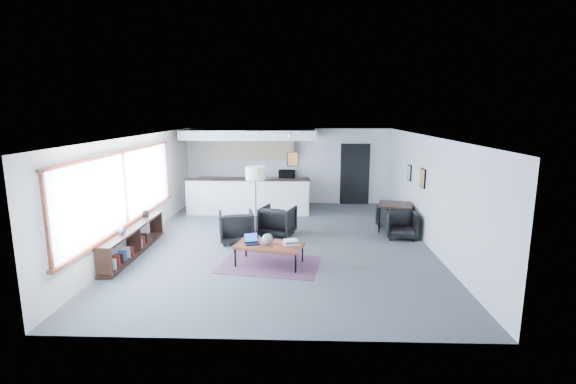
{
  "coord_description": "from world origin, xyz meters",
  "views": [
    {
      "loc": [
        0.48,
        -9.87,
        3.18
      ],
      "look_at": [
        0.13,
        0.4,
        1.18
      ],
      "focal_mm": 26.0,
      "sensor_mm": 36.0,
      "label": 1
    }
  ],
  "objects_px": {
    "dining_chair_near": "(401,226)",
    "armchair_right": "(278,219)",
    "dining_chair_far": "(394,218)",
    "laptop": "(251,241)",
    "book_stack": "(291,242)",
    "coffee_table": "(269,246)",
    "ceramic_pot": "(267,239)",
    "floor_lamp": "(255,176)",
    "microwave": "(287,173)",
    "dining_table": "(395,206)",
    "armchair_left": "(236,225)"
  },
  "relations": [
    {
      "from": "microwave",
      "to": "dining_table",
      "type": "bearing_deg",
      "value": -35.16
    },
    {
      "from": "laptop",
      "to": "ceramic_pot",
      "type": "distance_m",
      "value": 0.36
    },
    {
      "from": "ceramic_pot",
      "to": "microwave",
      "type": "distance_m",
      "value": 5.79
    },
    {
      "from": "armchair_right",
      "to": "microwave",
      "type": "bearing_deg",
      "value": -75.04
    },
    {
      "from": "dining_chair_near",
      "to": "dining_table",
      "type": "bearing_deg",
      "value": 94.1
    },
    {
      "from": "ceramic_pot",
      "to": "dining_chair_near",
      "type": "height_order",
      "value": "ceramic_pot"
    },
    {
      "from": "book_stack",
      "to": "floor_lamp",
      "type": "height_order",
      "value": "floor_lamp"
    },
    {
      "from": "dining_chair_far",
      "to": "microwave",
      "type": "relative_size",
      "value": 1.24
    },
    {
      "from": "dining_table",
      "to": "book_stack",
      "type": "bearing_deg",
      "value": -135.13
    },
    {
      "from": "floor_lamp",
      "to": "dining_chair_near",
      "type": "relative_size",
      "value": 2.8
    },
    {
      "from": "armchair_right",
      "to": "laptop",
      "type": "bearing_deg",
      "value": 95.33
    },
    {
      "from": "dining_chair_far",
      "to": "laptop",
      "type": "bearing_deg",
      "value": 15.57
    },
    {
      "from": "laptop",
      "to": "book_stack",
      "type": "height_order",
      "value": "laptop"
    },
    {
      "from": "floor_lamp",
      "to": "dining_table",
      "type": "relative_size",
      "value": 1.71
    },
    {
      "from": "laptop",
      "to": "microwave",
      "type": "xyz_separation_m",
      "value": [
        0.53,
        5.68,
        0.59
      ]
    },
    {
      "from": "floor_lamp",
      "to": "armchair_left",
      "type": "bearing_deg",
      "value": -121.11
    },
    {
      "from": "armchair_right",
      "to": "floor_lamp",
      "type": "relative_size",
      "value": 0.47
    },
    {
      "from": "coffee_table",
      "to": "ceramic_pot",
      "type": "height_order",
      "value": "ceramic_pot"
    },
    {
      "from": "laptop",
      "to": "floor_lamp",
      "type": "height_order",
      "value": "floor_lamp"
    },
    {
      "from": "laptop",
      "to": "armchair_left",
      "type": "height_order",
      "value": "armchair_left"
    },
    {
      "from": "dining_chair_near",
      "to": "dining_chair_far",
      "type": "relative_size",
      "value": 1.0
    },
    {
      "from": "armchair_right",
      "to": "ceramic_pot",
      "type": "bearing_deg",
      "value": 104.49
    },
    {
      "from": "laptop",
      "to": "microwave",
      "type": "height_order",
      "value": "microwave"
    },
    {
      "from": "coffee_table",
      "to": "laptop",
      "type": "height_order",
      "value": "laptop"
    },
    {
      "from": "armchair_right",
      "to": "dining_chair_far",
      "type": "height_order",
      "value": "armchair_right"
    },
    {
      "from": "book_stack",
      "to": "armchair_right",
      "type": "xyz_separation_m",
      "value": [
        -0.41,
        2.17,
        -0.08
      ]
    },
    {
      "from": "dining_chair_near",
      "to": "armchair_right",
      "type": "bearing_deg",
      "value": -179.15
    },
    {
      "from": "coffee_table",
      "to": "microwave",
      "type": "xyz_separation_m",
      "value": [
        0.16,
        5.72,
        0.68
      ]
    },
    {
      "from": "laptop",
      "to": "floor_lamp",
      "type": "xyz_separation_m",
      "value": [
        -0.14,
        2.22,
        1.04
      ]
    },
    {
      "from": "floor_lamp",
      "to": "microwave",
      "type": "height_order",
      "value": "floor_lamp"
    },
    {
      "from": "book_stack",
      "to": "dining_chair_far",
      "type": "height_order",
      "value": "dining_chair_far"
    },
    {
      "from": "floor_lamp",
      "to": "dining_table",
      "type": "xyz_separation_m",
      "value": [
        3.72,
        0.48,
        -0.89
      ]
    },
    {
      "from": "armchair_right",
      "to": "microwave",
      "type": "height_order",
      "value": "microwave"
    },
    {
      "from": "armchair_left",
      "to": "coffee_table",
      "type": "bearing_deg",
      "value": 107.91
    },
    {
      "from": "laptop",
      "to": "book_stack",
      "type": "distance_m",
      "value": 0.84
    },
    {
      "from": "coffee_table",
      "to": "laptop",
      "type": "bearing_deg",
      "value": -172.99
    },
    {
      "from": "dining_chair_far",
      "to": "microwave",
      "type": "height_order",
      "value": "microwave"
    },
    {
      "from": "coffee_table",
      "to": "laptop",
      "type": "relative_size",
      "value": 4.22
    },
    {
      "from": "book_stack",
      "to": "floor_lamp",
      "type": "xyz_separation_m",
      "value": [
        -0.98,
        2.25,
        1.05
      ]
    },
    {
      "from": "book_stack",
      "to": "microwave",
      "type": "distance_m",
      "value": 5.75
    },
    {
      "from": "coffee_table",
      "to": "dining_chair_near",
      "type": "bearing_deg",
      "value": 44.59
    },
    {
      "from": "dining_chair_far",
      "to": "book_stack",
      "type": "bearing_deg",
      "value": 23.42
    },
    {
      "from": "coffee_table",
      "to": "dining_table",
      "type": "height_order",
      "value": "dining_table"
    },
    {
      "from": "armchair_right",
      "to": "dining_chair_near",
      "type": "relative_size",
      "value": 1.32
    },
    {
      "from": "armchair_left",
      "to": "book_stack",
      "type": "bearing_deg",
      "value": 118.77
    },
    {
      "from": "floor_lamp",
      "to": "dining_chair_near",
      "type": "xyz_separation_m",
      "value": [
        3.72,
        -0.26,
        -1.23
      ]
    },
    {
      "from": "ceramic_pot",
      "to": "dining_table",
      "type": "relative_size",
      "value": 0.23
    },
    {
      "from": "laptop",
      "to": "dining_chair_near",
      "type": "xyz_separation_m",
      "value": [
        3.57,
        1.96,
        -0.2
      ]
    },
    {
      "from": "armchair_right",
      "to": "floor_lamp",
      "type": "xyz_separation_m",
      "value": [
        -0.57,
        0.08,
        1.13
      ]
    },
    {
      "from": "book_stack",
      "to": "dining_chair_far",
      "type": "xyz_separation_m",
      "value": [
        2.74,
        2.78,
        -0.18
      ]
    }
  ]
}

